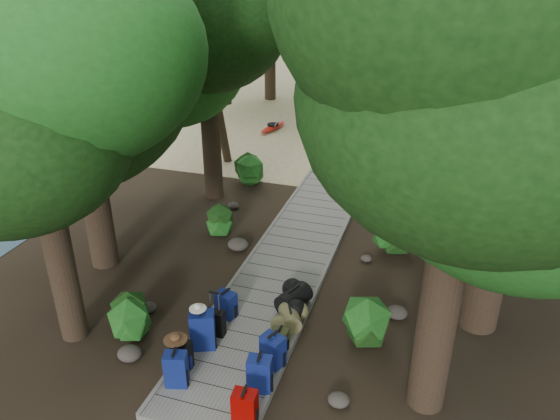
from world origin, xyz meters
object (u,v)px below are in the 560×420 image
(backpack_right_a, at_px, (245,406))
(backpack_right_c, at_px, (273,349))
(duffel_right_black, at_px, (294,299))
(backpack_left_a, at_px, (176,368))
(backpack_right_b, at_px, (260,372))
(backpack_left_c, at_px, (202,328))
(backpack_left_b, at_px, (182,353))
(lone_suitcase_on_sand, at_px, (362,152))
(kayak, at_px, (273,126))
(backpack_left_d, at_px, (226,303))
(suitcase_on_boardwalk, at_px, (216,323))
(duffel_right_khaki, at_px, (290,318))
(backpack_right_d, at_px, (280,338))
(sun_lounger, at_px, (428,146))

(backpack_right_a, height_order, backpack_right_c, backpack_right_c)
(backpack_right_c, height_order, duffel_right_black, backpack_right_c)
(backpack_left_a, height_order, backpack_right_b, backpack_right_b)
(backpack_left_c, xyz_separation_m, backpack_right_a, (1.43, -1.49, -0.08))
(backpack_left_b, bearing_deg, backpack_left_a, -69.03)
(lone_suitcase_on_sand, height_order, kayak, lone_suitcase_on_sand)
(backpack_right_b, relative_size, lone_suitcase_on_sand, 1.27)
(backpack_left_d, xyz_separation_m, backpack_right_a, (1.39, -2.51, 0.04))
(backpack_left_a, height_order, backpack_left_c, backpack_left_c)
(backpack_left_a, bearing_deg, suitcase_on_boardwalk, 70.15)
(backpack_left_c, relative_size, duffel_right_khaki, 1.45)
(backpack_right_b, height_order, duffel_right_khaki, backpack_right_b)
(duffel_right_black, bearing_deg, backpack_right_a, -66.98)
(duffel_right_khaki, relative_size, lone_suitcase_on_sand, 1.01)
(suitcase_on_boardwalk, height_order, lone_suitcase_on_sand, suitcase_on_boardwalk)
(backpack_left_b, distance_m, backpack_right_a, 1.78)
(duffel_right_black, bearing_deg, backpack_right_d, -64.42)
(lone_suitcase_on_sand, bearing_deg, backpack_right_b, -99.81)
(duffel_right_khaki, bearing_deg, suitcase_on_boardwalk, -178.04)
(backpack_left_d, bearing_deg, backpack_right_a, -44.66)
(backpack_right_c, bearing_deg, suitcase_on_boardwalk, -178.03)
(backpack_right_c, relative_size, duffel_right_black, 0.94)
(backpack_left_a, bearing_deg, backpack_right_a, -32.28)
(backpack_left_a, relative_size, backpack_right_a, 1.05)
(backpack_left_a, bearing_deg, sun_lounger, 60.58)
(backpack_left_d, bearing_deg, duffel_right_khaki, 19.64)
(backpack_left_d, height_order, duffel_right_khaki, backpack_left_d)
(backpack_left_a, xyz_separation_m, suitcase_on_boardwalk, (0.11, 1.46, -0.09))
(backpack_left_a, relative_size, suitcase_on_boardwalk, 1.33)
(backpack_left_b, relative_size, backpack_right_d, 1.33)
(suitcase_on_boardwalk, distance_m, kayak, 13.29)
(backpack_left_d, bearing_deg, lone_suitcase_on_sand, 100.35)
(backpack_left_b, distance_m, backpack_left_c, 0.66)
(backpack_right_c, bearing_deg, duffel_right_khaki, 112.76)
(backpack_left_c, distance_m, backpack_right_a, 2.07)
(backpack_left_b, xyz_separation_m, lone_suitcase_on_sand, (1.23, 11.71, -0.13))
(backpack_right_c, bearing_deg, backpack_left_c, -161.44)
(backpack_right_c, distance_m, lone_suitcase_on_sand, 11.15)
(duffel_right_black, height_order, lone_suitcase_on_sand, lone_suitcase_on_sand)
(backpack_left_a, height_order, kayak, backpack_left_a)
(lone_suitcase_on_sand, height_order, sun_lounger, lone_suitcase_on_sand)
(backpack_right_c, relative_size, kayak, 0.20)
(backpack_right_d, xyz_separation_m, kayak, (-4.45, 12.93, -0.17))
(backpack_right_b, xyz_separation_m, duffel_right_khaki, (-0.01, 1.82, -0.18))
(backpack_right_a, bearing_deg, backpack_left_c, 130.16)
(backpack_left_b, height_order, backpack_left_d, backpack_left_b)
(backpack_right_c, distance_m, sun_lounger, 12.79)
(kayak, bearing_deg, lone_suitcase_on_sand, -14.45)
(backpack_left_a, distance_m, duffel_right_khaki, 2.59)
(suitcase_on_boardwalk, bearing_deg, backpack_left_d, 93.21)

